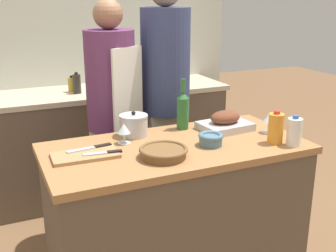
% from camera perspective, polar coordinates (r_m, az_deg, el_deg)
% --- Properties ---
extents(kitchen_island, '(1.44, 0.70, 0.88)m').
position_cam_1_polar(kitchen_island, '(2.50, 1.00, -12.08)').
color(kitchen_island, brown).
rests_on(kitchen_island, ground_plane).
extents(back_counter, '(2.07, 0.60, 0.91)m').
position_cam_1_polar(back_counter, '(3.70, -8.17, -1.92)').
color(back_counter, brown).
rests_on(back_counter, ground_plane).
extents(back_wall, '(2.57, 0.10, 2.55)m').
position_cam_1_polar(back_wall, '(3.85, -10.18, 11.29)').
color(back_wall, silver).
rests_on(back_wall, ground_plane).
extents(roasting_pan, '(0.32, 0.25, 0.12)m').
position_cam_1_polar(roasting_pan, '(2.58, 7.74, 0.47)').
color(roasting_pan, '#BCBCC1').
rests_on(roasting_pan, kitchen_island).
extents(wicker_basket, '(0.25, 0.25, 0.05)m').
position_cam_1_polar(wicker_basket, '(2.13, -0.62, -3.53)').
color(wicker_basket, brown).
rests_on(wicker_basket, kitchen_island).
extents(cutting_board, '(0.34, 0.19, 0.02)m').
position_cam_1_polar(cutting_board, '(2.19, -11.16, -3.91)').
color(cutting_board, '#AD7F51').
rests_on(cutting_board, kitchen_island).
extents(stock_pot, '(0.17, 0.17, 0.15)m').
position_cam_1_polar(stock_pot, '(2.46, -4.66, 0.11)').
color(stock_pot, '#B7B7BC').
rests_on(stock_pot, kitchen_island).
extents(mixing_bowl, '(0.14, 0.14, 0.07)m').
position_cam_1_polar(mixing_bowl, '(2.31, 5.80, -1.75)').
color(mixing_bowl, slate).
rests_on(mixing_bowl, kitchen_island).
extents(juice_jug, '(0.08, 0.08, 0.19)m').
position_cam_1_polar(juice_jug, '(2.40, 14.38, -0.29)').
color(juice_jug, orange).
rests_on(juice_jug, kitchen_island).
extents(milk_jug, '(0.08, 0.08, 0.17)m').
position_cam_1_polar(milk_jug, '(2.39, 16.74, -0.75)').
color(milk_jug, white).
rests_on(milk_jug, kitchen_island).
extents(wine_bottle_green, '(0.07, 0.07, 0.31)m').
position_cam_1_polar(wine_bottle_green, '(2.56, 2.01, 2.27)').
color(wine_bottle_green, '#28662D').
rests_on(wine_bottle_green, kitchen_island).
extents(wine_glass_left, '(0.07, 0.07, 0.11)m').
position_cam_1_polar(wine_glass_left, '(2.33, -6.01, -0.47)').
color(wine_glass_left, silver).
rests_on(wine_glass_left, kitchen_island).
extents(wine_glass_right, '(0.07, 0.07, 0.12)m').
position_cam_1_polar(wine_glass_right, '(2.56, 13.50, 0.93)').
color(wine_glass_right, silver).
rests_on(wine_glass_right, kitchen_island).
extents(knife_chef, '(0.25, 0.06, 0.01)m').
position_cam_1_polar(knife_chef, '(2.25, -10.40, -2.92)').
color(knife_chef, '#B7B7BC').
rests_on(knife_chef, cutting_board).
extents(knife_paring, '(0.20, 0.06, 0.01)m').
position_cam_1_polar(knife_paring, '(2.17, -8.68, -3.58)').
color(knife_paring, '#B7B7BC').
rests_on(knife_paring, cutting_board).
extents(condiment_bottle_tall, '(0.06, 0.06, 0.13)m').
position_cam_1_polar(condiment_bottle_tall, '(3.51, -12.90, 5.49)').
color(condiment_bottle_tall, '#B28E2D').
rests_on(condiment_bottle_tall, back_counter).
extents(condiment_bottle_short, '(0.06, 0.06, 0.17)m').
position_cam_1_polar(condiment_bottle_short, '(3.45, -12.25, 5.62)').
color(condiment_bottle_short, '#332D28').
rests_on(condiment_bottle_short, back_counter).
extents(person_cook_aproned, '(0.35, 0.37, 1.65)m').
position_cam_1_polar(person_cook_aproned, '(2.87, -7.55, 1.99)').
color(person_cook_aproned, beige).
rests_on(person_cook_aproned, ground_plane).
extents(person_cook_guest, '(0.34, 0.34, 1.80)m').
position_cam_1_polar(person_cook_guest, '(2.98, -0.34, 4.47)').
color(person_cook_guest, beige).
rests_on(person_cook_guest, ground_plane).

